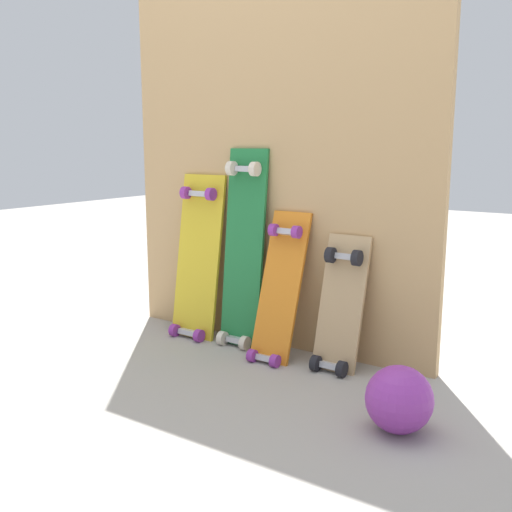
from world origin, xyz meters
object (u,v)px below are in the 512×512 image
at_px(skateboard_green, 243,255).
at_px(skateboard_orange, 279,295).
at_px(rubber_ball, 399,399).
at_px(skateboard_yellow, 197,264).
at_px(skateboard_natural, 340,311).

distance_m(skateboard_green, skateboard_orange, 0.27).
bearing_deg(skateboard_orange, skateboard_green, 165.12).
xyz_separation_m(skateboard_green, rubber_ball, (0.89, -0.42, -0.30)).
relative_size(skateboard_yellow, skateboard_orange, 1.20).
relative_size(skateboard_green, skateboard_orange, 1.37).
bearing_deg(skateboard_yellow, skateboard_green, 3.50).
xyz_separation_m(skateboard_yellow, skateboard_natural, (0.74, -0.02, -0.11)).
bearing_deg(rubber_ball, skateboard_natural, 135.57).
height_order(skateboard_yellow, skateboard_natural, skateboard_yellow).
relative_size(skateboard_yellow, skateboard_green, 0.88).
xyz_separation_m(skateboard_yellow, rubber_ball, (1.14, -0.40, -0.24)).
distance_m(skateboard_orange, rubber_ball, 0.77).
relative_size(skateboard_yellow, rubber_ball, 3.84).
height_order(skateboard_orange, skateboard_natural, skateboard_orange).
bearing_deg(skateboard_natural, skateboard_yellow, 178.80).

